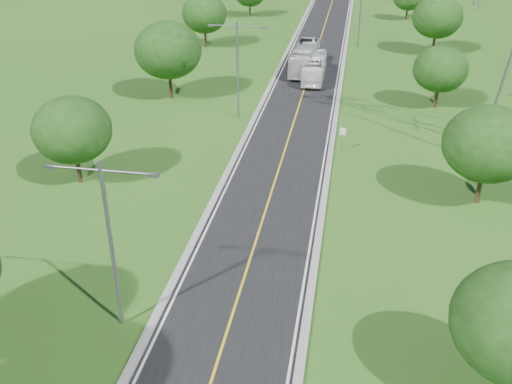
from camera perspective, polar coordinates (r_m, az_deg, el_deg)
ground at (r=74.65m, az=5.17°, el=11.17°), size 260.00×260.00×0.00m
road at (r=80.38m, az=5.58°, el=12.41°), size 8.00×150.00×0.06m
curb_left at (r=80.78m, az=2.51°, el=12.66°), size 0.50×150.00×0.22m
curb_right at (r=80.17m, az=8.68°, el=12.25°), size 0.50×150.00×0.22m
speed_limit_sign at (r=53.13m, az=8.64°, el=5.62°), size 0.55×0.09×2.40m
streetlight_near_left at (r=30.40m, az=-14.43°, el=-4.07°), size 5.90×0.25×10.00m
streetlight_mid_left at (r=59.53m, az=-1.86°, el=12.82°), size 5.90×0.25×10.00m
streetlight_far_right at (r=90.57m, az=10.42°, el=17.74°), size 5.90×0.25×10.00m
tree_lb at (r=47.95m, az=-17.90°, el=5.93°), size 6.30×6.30×7.33m
tree_lc at (r=66.59m, az=-8.80°, el=13.85°), size 7.56×7.56×8.79m
tree_ld at (r=89.75m, az=-5.18°, el=17.33°), size 6.72×6.72×7.82m
tree_rb at (r=45.64m, az=22.22°, el=4.48°), size 6.72×6.72×7.82m
tree_rc at (r=66.19m, az=17.97°, el=11.63°), size 5.88×5.88×6.84m
tree_rd at (r=89.44m, az=17.71°, el=16.34°), size 7.14×7.14×8.30m
bus_outbound at (r=74.22m, az=5.86°, el=12.26°), size 2.54×10.47×2.91m
bus_inbound at (r=78.01m, az=4.91°, el=13.26°), size 3.11×12.14×3.37m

